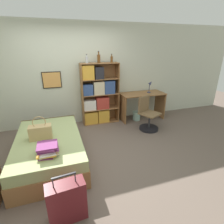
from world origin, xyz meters
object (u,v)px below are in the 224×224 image
object	(u,v)px
suitcase	(67,202)
bottle_clear	(112,59)
bed	(50,148)
book_stack_on_bed	(47,149)
handbag	(41,132)
bottle_brown	(99,58)
waste_bin	(136,116)
bookcase	(97,96)
desk_chair	(148,119)
desk	(142,101)
desk_lamp	(150,85)
bottle_green	(87,60)

from	to	relation	value
suitcase	bottle_clear	size ratio (longest dim) A/B	3.13
bed	book_stack_on_bed	distance (m)	0.66
handbag	bottle_brown	world-z (taller)	bottle_brown
bottle_brown	waste_bin	xyz separation A→B (m)	(1.03, -0.20, -1.61)
bookcase	waste_bin	bearing A→B (deg)	-9.12
bookcase	desk_chair	size ratio (longest dim) A/B	1.93
bed	desk	xyz separation A→B (m)	(2.55, 1.28, 0.30)
bottle_clear	waste_bin	distance (m)	1.74
waste_bin	desk_lamp	bearing A→B (deg)	8.23
bottle_green	desk	size ratio (longest dim) A/B	0.17
desk_chair	desk_lamp	bearing A→B (deg)	60.03
handbag	desk_chair	size ratio (longest dim) A/B	0.50
bookcase	bottle_brown	size ratio (longest dim) A/B	5.83
bottle_green	desk	distance (m)	1.92
desk	desk_lamp	size ratio (longest dim) A/B	3.63
bottle_green	bottle_brown	bearing A→B (deg)	7.43
bed	book_stack_on_bed	xyz separation A→B (m)	(0.01, -0.57, 0.33)
desk_chair	bottle_green	bearing A→B (deg)	149.77
bookcase	waste_bin	world-z (taller)	bookcase
bottle_green	book_stack_on_bed	bearing A→B (deg)	-117.45
desk	waste_bin	size ratio (longest dim) A/B	5.01
bed	waste_bin	distance (m)	2.67
bed	waste_bin	bearing A→B (deg)	27.37
bottle_brown	handbag	bearing A→B (deg)	-134.60
book_stack_on_bed	desk_lamp	size ratio (longest dim) A/B	1.10
waste_bin	bed	bearing A→B (deg)	-152.63
desk_chair	waste_bin	xyz separation A→B (m)	(-0.01, 0.63, -0.14)
desk_lamp	waste_bin	xyz separation A→B (m)	(-0.41, -0.06, -0.87)
suitcase	desk	xyz separation A→B (m)	(2.34, 2.63, 0.27)
bottle_clear	desk_chair	distance (m)	1.79
bottle_green	desk_lamp	bearing A→B (deg)	-3.31
bottle_clear	desk	world-z (taller)	bottle_clear
bed	bottle_green	world-z (taller)	bottle_green
book_stack_on_bed	waste_bin	xyz separation A→B (m)	(2.36, 1.80, -0.44)
handbag	waste_bin	bearing A→B (deg)	27.02
desk_lamp	desk_chair	size ratio (longest dim) A/B	0.41
desk_lamp	waste_bin	bearing A→B (deg)	-171.77
desk_chair	desk	bearing A→B (deg)	76.15
bottle_clear	bottle_green	bearing A→B (deg)	179.00
bookcase	bottle_brown	xyz separation A→B (m)	(0.07, 0.02, 0.96)
bed	bottle_brown	xyz separation A→B (m)	(1.33, 1.43, 1.49)
bed	waste_bin	world-z (taller)	bed
desk	bottle_green	bearing A→B (deg)	176.14
bookcase	book_stack_on_bed	bearing A→B (deg)	-122.45
bottle_brown	bottle_clear	world-z (taller)	bottle_brown
bed	handbag	distance (m)	0.39
waste_bin	book_stack_on_bed	bearing A→B (deg)	-142.70
bottle_clear	desk_lamp	world-z (taller)	bottle_clear
bottle_brown	desk	bearing A→B (deg)	-6.73
bottle_green	bottle_brown	world-z (taller)	bottle_brown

